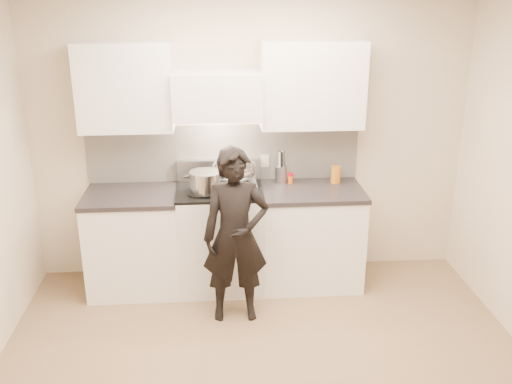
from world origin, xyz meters
TOP-DOWN VIEW (x-y plane):
  - ground_plane at (0.00, 0.00)m, footprint 4.00×4.00m
  - room_shell at (-0.06, 0.37)m, footprint 4.04×3.54m
  - stove at (-0.30, 1.42)m, footprint 0.76×0.65m
  - counter_right at (0.53, 1.43)m, footprint 0.92×0.67m
  - counter_left at (-1.08, 1.43)m, footprint 0.82×0.67m
  - wok at (-0.16, 1.57)m, footprint 0.40×0.47m
  - stock_pot at (-0.42, 1.32)m, footprint 0.37×0.35m
  - utensil_crock at (0.27, 1.62)m, footprint 0.11×0.11m
  - spice_jar at (0.36, 1.58)m, footprint 0.05×0.05m
  - oil_glass at (0.78, 1.58)m, footprint 0.09×0.09m
  - person at (-0.18, 0.86)m, footprint 0.55×0.37m

SIDE VIEW (x-z plane):
  - ground_plane at x=0.00m, z-range 0.00..0.00m
  - counter_right at x=0.53m, z-range 0.00..0.92m
  - counter_left at x=-1.08m, z-range 0.00..0.92m
  - stove at x=-0.30m, z-range 0.00..0.95m
  - person at x=-0.18m, z-range 0.00..1.47m
  - spice_jar at x=0.36m, z-range 0.92..1.02m
  - oil_glass at x=0.78m, z-range 0.92..1.08m
  - utensil_crock at x=0.27m, z-range 0.86..1.16m
  - stock_pot at x=-0.42m, z-range 0.96..1.14m
  - wok at x=-0.16m, z-range 0.91..1.23m
  - room_shell at x=-0.06m, z-range 0.25..2.95m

